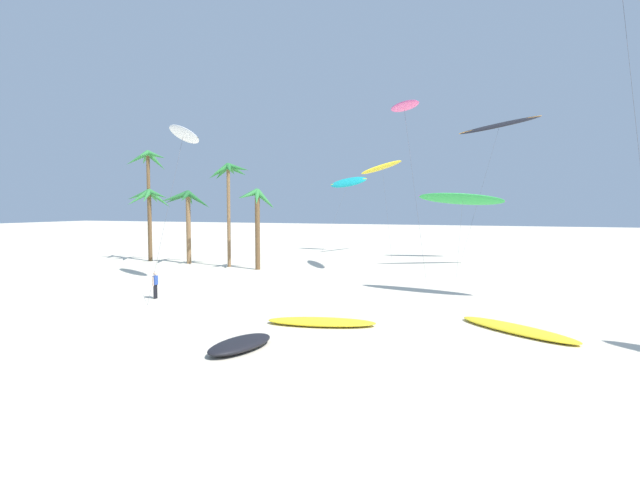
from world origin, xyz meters
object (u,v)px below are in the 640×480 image
Objects in this scene: person_near_left at (155,284)px; palm_tree_2 at (187,204)px; palm_tree_3 at (228,178)px; flying_kite_7 at (404,106)px; flying_kite_5 at (463,199)px; grounded_kite_0 at (240,344)px; flying_kite_2 at (183,134)px; grounded_kite_2 at (321,322)px; palm_tree_0 at (148,170)px; grounded_kite_3 at (517,329)px; flying_kite_6 at (382,167)px; palm_tree_4 at (257,205)px; palm_tree_1 at (149,201)px; flying_kite_0 at (500,125)px; flying_kite_3 at (348,182)px.

palm_tree_2 is at bearing 119.83° from person_near_left.
palm_tree_3 is 0.66× the size of flying_kite_7.
person_near_left is at bearing -74.66° from palm_tree_3.
grounded_kite_0 is (-5.33, -30.77, -5.92)m from flying_kite_5.
flying_kite_2 is at bearing 131.80° from grounded_kite_0.
palm_tree_2 is at bearing 137.77° from grounded_kite_2.
flying_kite_7 is at bearing 2.25° from palm_tree_2.
palm_tree_0 is 39.53m from grounded_kite_3.
grounded_kite_0 is (14.24, -22.77, -7.79)m from palm_tree_3.
grounded_kite_3 is (14.47, -34.02, -9.89)m from flying_kite_6.
grounded_kite_3 is at bearing -36.39° from palm_tree_4.
palm_tree_3 is at bearing -8.40° from palm_tree_1.
grounded_kite_2 is at bearing -42.23° from palm_tree_2.
flying_kite_5 is at bearing 41.99° from flying_kite_2.
flying_kite_6 reaches higher than palm_tree_4.
palm_tree_4 is 15.24m from person_near_left.
palm_tree_4 is at bearing -11.60° from palm_tree_2.
grounded_kite_0 is at bearing -92.68° from flying_kite_7.
palm_tree_1 is 0.50× the size of flying_kite_0.
palm_tree_2 is 0.57× the size of flying_kite_6.
grounded_kite_3 is at bearing -2.55° from person_near_left.
grounded_kite_3 is (4.53, -24.12, -6.01)m from flying_kite_5.
palm_tree_2 is at bearing 149.69° from grounded_kite_3.
palm_tree_3 is (9.97, -1.47, 2.03)m from palm_tree_1.
palm_tree_1 is 1.38× the size of grounded_kite_2.
palm_tree_2 is 19.26m from person_near_left.
flying_kite_7 reaches higher than grounded_kite_0.
grounded_kite_2 is at bearing -54.07° from palm_tree_4.
grounded_kite_3 is (24.10, -16.11, -7.88)m from palm_tree_3.
palm_tree_1 is 0.51× the size of flying_kite_7.
palm_tree_4 is 25.17m from grounded_kite_0.
palm_tree_4 is 2.02× the size of grounded_kite_0.
flying_kite_0 is 13.94m from flying_kite_6.
palm_tree_0 is 3.09m from palm_tree_1.
flying_kite_0 reaches higher than flying_kite_5.
flying_kite_7 is at bearing -70.36° from flying_kite_6.
person_near_left is (14.15, -16.70, -5.09)m from palm_tree_1.
palm_tree_3 is at bearing 146.23° from grounded_kite_3.
grounded_kite_3 is (1.68, -29.62, -13.27)m from flying_kite_0.
flying_kite_2 is at bearing -107.44° from flying_kite_6.
flying_kite_3 is at bearing 60.76° from palm_tree_2.
palm_tree_1 is at bearing 130.27° from person_near_left.
person_near_left is (9.28, -16.19, -4.77)m from palm_tree_2.
flying_kite_7 is (-4.18, -6.24, 7.42)m from flying_kite_5.
flying_kite_6 is (19.74, 16.34, 0.96)m from palm_tree_0.
palm_tree_0 reaches higher than grounded_kite_0.
grounded_kite_2 is (6.08, -35.84, -9.86)m from flying_kite_6.
palm_tree_4 is 0.49× the size of flying_kite_7.
palm_tree_4 is at bearing -143.33° from flying_kite_0.
grounded_kite_0 reaches higher than grounded_kite_2.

